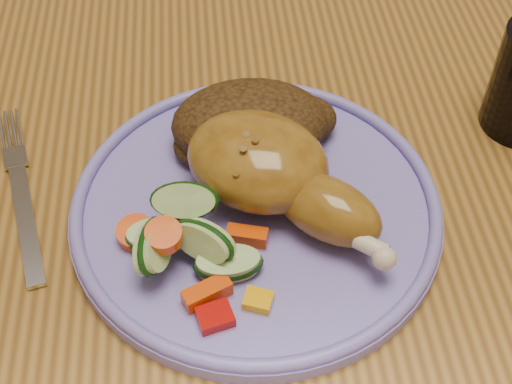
{
  "coord_description": "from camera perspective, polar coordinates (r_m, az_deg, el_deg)",
  "views": [
    {
      "loc": [
        -0.14,
        -0.42,
        1.17
      ],
      "look_at": [
        -0.11,
        -0.08,
        0.78
      ],
      "focal_mm": 50.0,
      "sensor_mm": 36.0,
      "label": 1
    }
  ],
  "objects": [
    {
      "name": "chicken_leg",
      "position": [
        0.52,
        1.46,
        1.61
      ],
      "size": [
        0.16,
        0.17,
        0.06
      ],
      "color": "olive",
      "rests_on": "plate"
    },
    {
      "name": "rice_pilaf",
      "position": [
        0.56,
        -0.25,
        5.43
      ],
      "size": [
        0.13,
        0.09,
        0.05
      ],
      "color": "#3F290F",
      "rests_on": "plate"
    },
    {
      "name": "plate",
      "position": [
        0.54,
        0.0,
        -1.47
      ],
      "size": [
        0.28,
        0.28,
        0.01
      ],
      "primitive_type": "cylinder",
      "color": "#7369C7",
      "rests_on": "dining_table"
    },
    {
      "name": "plate_rim",
      "position": [
        0.53,
        0.0,
        -0.71
      ],
      "size": [
        0.28,
        0.28,
        0.01
      ],
      "primitive_type": "torus",
      "color": "#7369C7",
      "rests_on": "plate"
    },
    {
      "name": "dining_table",
      "position": [
        0.67,
        8.8,
        -0.61
      ],
      "size": [
        0.9,
        1.4,
        0.75
      ],
      "color": "olive",
      "rests_on": "ground"
    },
    {
      "name": "fork",
      "position": [
        0.58,
        -18.22,
        -0.37
      ],
      "size": [
        0.06,
        0.16,
        0.0
      ],
      "color": "silver",
      "rests_on": "dining_table"
    },
    {
      "name": "vegetable_pile",
      "position": [
        0.49,
        -5.64,
        -3.94
      ],
      "size": [
        0.11,
        0.11,
        0.05
      ],
      "color": "#A50A05",
      "rests_on": "plate"
    }
  ]
}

